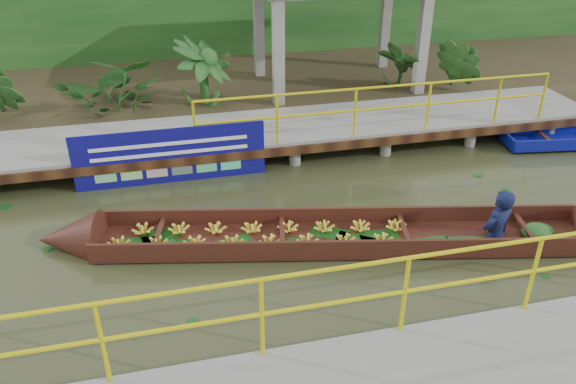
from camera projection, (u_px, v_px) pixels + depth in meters
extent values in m
plane|color=#2C3018|center=(276.00, 241.00, 9.16)|extent=(80.00, 80.00, 0.00)
cube|color=#2F2517|center=(217.00, 86.00, 15.43)|extent=(30.00, 8.00, 0.45)
cube|color=slate|center=(240.00, 131.00, 11.89)|extent=(16.00, 2.00, 0.15)
cube|color=black|center=(248.00, 154.00, 11.08)|extent=(16.00, 0.12, 0.18)
cylinder|color=#D5C60B|center=(383.00, 87.00, 11.13)|extent=(7.50, 0.05, 0.05)
cylinder|color=#D5C60B|center=(381.00, 108.00, 11.34)|extent=(7.50, 0.05, 0.05)
cylinder|color=#D5C60B|center=(381.00, 111.00, 11.37)|extent=(0.05, 0.05, 1.00)
cylinder|color=slate|center=(37.00, 181.00, 10.54)|extent=(0.24, 0.24, 0.55)
cylinder|color=slate|center=(48.00, 146.00, 11.90)|extent=(0.24, 0.24, 0.55)
cylinder|color=slate|center=(146.00, 169.00, 10.94)|extent=(0.24, 0.24, 0.55)
cylinder|color=slate|center=(145.00, 138.00, 12.30)|extent=(0.24, 0.24, 0.55)
cylinder|color=slate|center=(247.00, 159.00, 11.35)|extent=(0.24, 0.24, 0.55)
cylinder|color=slate|center=(235.00, 130.00, 12.71)|extent=(0.24, 0.24, 0.55)
cylinder|color=slate|center=(341.00, 150.00, 11.76)|extent=(0.24, 0.24, 0.55)
cylinder|color=slate|center=(320.00, 122.00, 13.12)|extent=(0.24, 0.24, 0.55)
cylinder|color=slate|center=(429.00, 141.00, 12.16)|extent=(0.24, 0.24, 0.55)
cylinder|color=slate|center=(399.00, 115.00, 13.52)|extent=(0.24, 0.24, 0.55)
cylinder|color=slate|center=(511.00, 132.00, 12.57)|extent=(0.24, 0.24, 0.55)
cylinder|color=slate|center=(474.00, 108.00, 13.93)|extent=(0.24, 0.24, 0.55)
cylinder|color=slate|center=(247.00, 159.00, 11.35)|extent=(0.24, 0.24, 0.55)
cylinder|color=#D5C60B|center=(427.00, 255.00, 5.97)|extent=(10.00, 0.05, 0.05)
cylinder|color=#D5C60B|center=(422.00, 289.00, 6.18)|extent=(10.00, 0.05, 0.05)
cylinder|color=#D5C60B|center=(421.00, 292.00, 6.21)|extent=(0.05, 0.05, 1.00)
cube|color=slate|center=(278.00, 57.00, 12.97)|extent=(0.25, 0.25, 2.80)
cube|color=slate|center=(422.00, 47.00, 13.70)|extent=(0.25, 0.25, 2.80)
cube|color=slate|center=(259.00, 33.00, 15.01)|extent=(0.25, 0.25, 2.80)
cube|color=slate|center=(385.00, 26.00, 15.74)|extent=(0.25, 0.25, 2.80)
cube|color=#154416|center=(203.00, 2.00, 16.70)|extent=(30.00, 0.80, 4.00)
cube|color=#35130E|center=(343.00, 240.00, 9.08)|extent=(7.93, 2.61, 0.06)
cube|color=#35130E|center=(340.00, 216.00, 9.44)|extent=(7.74, 1.70, 0.34)
cube|color=#35130E|center=(347.00, 250.00, 8.58)|extent=(7.74, 1.70, 0.34)
cone|color=#35130E|center=(69.00, 239.00, 8.94)|extent=(1.16, 1.13, 0.95)
ellipsoid|color=#154416|center=(537.00, 232.00, 9.10)|extent=(0.63, 0.54, 0.26)
imported|color=#0F1439|center=(504.00, 191.00, 8.72)|extent=(0.70, 0.56, 1.67)
cube|color=navy|center=(562.00, 142.00, 12.44)|extent=(2.65, 1.13, 0.09)
cube|color=navy|center=(554.00, 131.00, 12.73)|extent=(2.55, 0.41, 0.26)
cube|color=navy|center=(572.00, 145.00, 12.06)|extent=(2.55, 0.41, 0.26)
cube|color=navy|center=(507.00, 140.00, 12.29)|extent=(0.16, 0.77, 0.26)
cube|color=black|center=(545.00, 137.00, 12.34)|extent=(0.19, 0.78, 0.04)
cube|color=navy|center=(171.00, 156.00, 10.70)|extent=(3.62, 0.03, 1.13)
cube|color=white|center=(170.00, 144.00, 10.55)|extent=(2.95, 0.01, 0.07)
cube|color=white|center=(171.00, 153.00, 10.65)|extent=(2.95, 0.01, 0.07)
imported|color=#154416|center=(115.00, 87.00, 12.63)|extent=(1.01, 1.01, 1.27)
imported|color=#154416|center=(204.00, 81.00, 13.03)|extent=(1.01, 1.01, 1.27)
imported|color=#154416|center=(404.00, 67.00, 14.05)|extent=(1.01, 1.01, 1.27)
imported|color=#154416|center=(458.00, 63.00, 14.36)|extent=(1.01, 1.01, 1.27)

